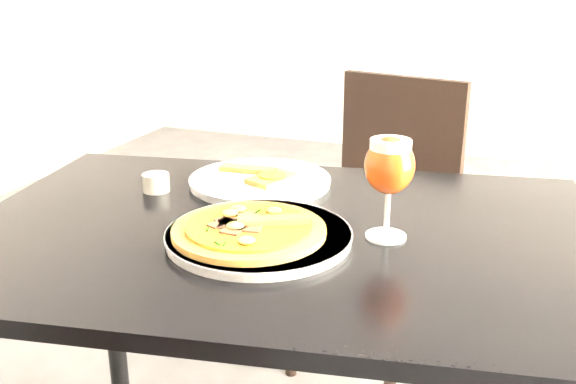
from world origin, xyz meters
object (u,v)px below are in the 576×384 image
at_px(chair_far, 380,215).
at_px(beer_glass, 390,166).
at_px(dining_table, 282,270).
at_px(pizza, 250,229).

height_order(chair_far, beer_glass, beer_glass).
xyz_separation_m(dining_table, beer_glass, (0.19, 0.02, 0.22)).
xyz_separation_m(dining_table, pizza, (-0.03, -0.09, 0.12)).
distance_m(chair_far, beer_glass, 0.85).
bearing_deg(pizza, chair_far, 86.52).
relative_size(dining_table, chair_far, 1.46).
xyz_separation_m(chair_far, beer_glass, (0.17, -0.74, 0.39)).
height_order(dining_table, pizza, pizza).
bearing_deg(dining_table, chair_far, 78.25).
distance_m(dining_table, beer_glass, 0.30).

